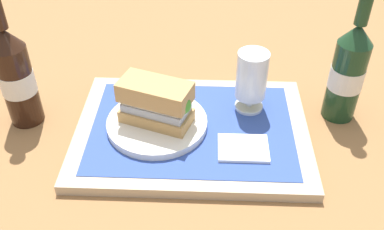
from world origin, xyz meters
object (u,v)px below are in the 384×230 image
beer_bottle (348,71)px  beer_glass (252,78)px  sandwich (157,104)px  second_bottle (16,76)px  plate (157,124)px

beer_bottle → beer_glass: bearing=-176.4°
sandwich → second_bottle: size_ratio=0.54×
sandwich → beer_glass: (0.17, 0.07, 0.01)m
beer_glass → second_bottle: (-0.44, -0.03, 0.01)m
plate → beer_bottle: bearing=12.6°
beer_bottle → second_bottle: bearing=-176.3°
beer_glass → second_bottle: bearing=-176.3°
sandwich → beer_bottle: bearing=32.2°
second_bottle → beer_bottle: bearing=3.7°
plate → beer_glass: (0.18, 0.07, 0.06)m
plate → second_bottle: (-0.26, 0.04, 0.08)m
plate → sandwich: 0.05m
plate → second_bottle: size_ratio=0.71×
sandwich → beer_bottle: 0.37m
plate → sandwich: bearing=-19.4°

